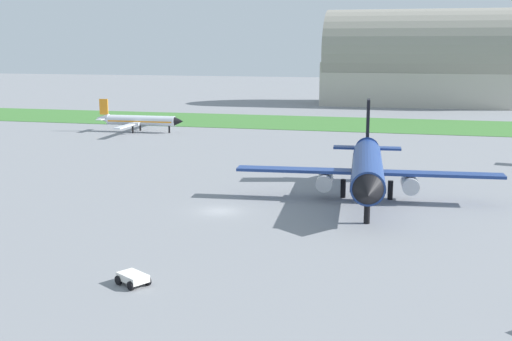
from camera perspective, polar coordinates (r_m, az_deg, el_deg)
name	(u,v)px	position (r m, az deg, el deg)	size (l,w,h in m)	color
ground_plane	(220,211)	(72.33, -3.18, -3.54)	(600.00, 600.00, 0.00)	gray
grass_taxiway_strip	(326,123)	(153.15, 6.16, 4.11)	(360.00, 28.00, 0.08)	#3D7533
airplane_midfield_jet	(367,168)	(77.32, 9.67, 0.25)	(30.84, 30.29, 10.89)	navy
airplane_taxiing_turboprop	(139,120)	(139.20, -10.14, 4.33)	(19.42, 22.69, 6.80)	silver
baggage_cart_near_gate	(133,278)	(51.33, -10.67, -9.17)	(2.94, 2.74, 0.90)	white
hangar_distant	(416,63)	(205.27, 13.76, 9.07)	(54.71, 26.31, 28.47)	#B2AD9E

